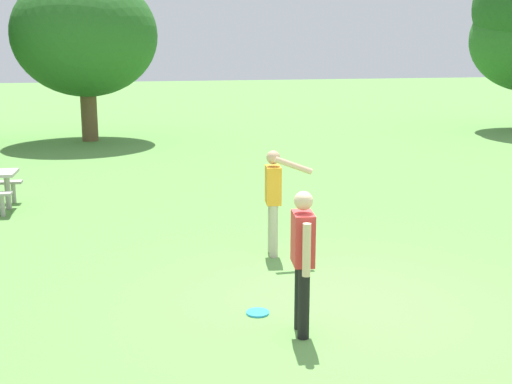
{
  "coord_description": "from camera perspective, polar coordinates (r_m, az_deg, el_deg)",
  "views": [
    {
      "loc": [
        -3.02,
        -7.13,
        3.13
      ],
      "look_at": [
        -0.49,
        2.35,
        1.0
      ],
      "focal_mm": 46.07,
      "sensor_mm": 36.0,
      "label": 1
    }
  ],
  "objects": [
    {
      "name": "ground_plane",
      "position": [
        8.36,
        7.51,
        -9.87
      ],
      "size": [
        120.0,
        120.0,
        0.0
      ],
      "primitive_type": "plane",
      "color": "#609947"
    },
    {
      "name": "person_catcher",
      "position": [
        7.26,
        4.07,
        -5.33
      ],
      "size": [
        0.28,
        0.6,
        1.64
      ],
      "color": "black",
      "rests_on": "ground"
    },
    {
      "name": "frisbee",
      "position": [
        8.09,
        0.15,
        -10.44
      ],
      "size": [
        0.28,
        0.28,
        0.03
      ],
      "primitive_type": "cylinder",
      "color": "#2D9EDB",
      "rests_on": "ground"
    },
    {
      "name": "tree_slender_mid",
      "position": [
        23.63,
        -14.63,
        13.01
      ],
      "size": [
        4.9,
        4.9,
        5.7
      ],
      "color": "brown",
      "rests_on": "ground"
    },
    {
      "name": "person_thrower",
      "position": [
        10.06,
        1.57,
        -0.21
      ],
      "size": [
        0.66,
        0.7,
        1.64
      ],
      "color": "#B7AD93",
      "rests_on": "ground"
    }
  ]
}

